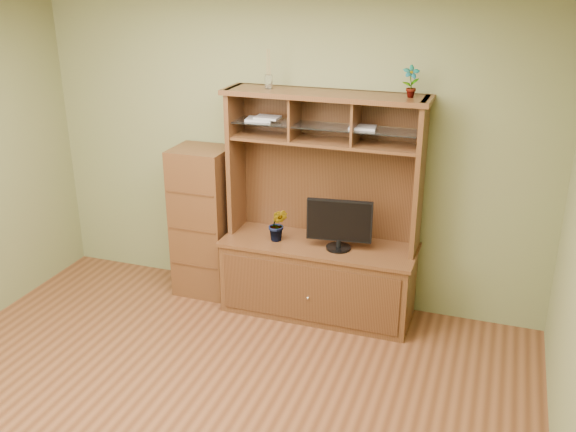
% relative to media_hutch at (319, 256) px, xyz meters
% --- Properties ---
extents(room, '(4.54, 4.04, 2.74)m').
position_rel_media_hutch_xyz_m(room, '(-0.38, -1.73, 0.83)').
color(room, '#522C17').
rests_on(room, ground).
extents(media_hutch, '(1.66, 0.61, 1.90)m').
position_rel_media_hutch_xyz_m(media_hutch, '(0.00, 0.00, 0.00)').
color(media_hutch, '#4A2C15').
rests_on(media_hutch, room).
extents(monitor, '(0.53, 0.21, 0.42)m').
position_rel_media_hutch_xyz_m(monitor, '(0.18, -0.08, 0.35)').
color(monitor, black).
rests_on(monitor, media_hutch).
extents(orchid_plant, '(0.17, 0.15, 0.29)m').
position_rel_media_hutch_xyz_m(orchid_plant, '(-0.34, -0.08, 0.27)').
color(orchid_plant, '#29531C').
rests_on(orchid_plant, media_hutch).
extents(top_plant, '(0.14, 0.11, 0.24)m').
position_rel_media_hutch_xyz_m(top_plant, '(0.66, 0.08, 1.50)').
color(top_plant, '#2F6523').
rests_on(top_plant, media_hutch).
extents(reed_diffuser, '(0.06, 0.06, 0.31)m').
position_rel_media_hutch_xyz_m(reed_diffuser, '(-0.47, 0.08, 1.50)').
color(reed_diffuser, silver).
rests_on(reed_diffuser, media_hutch).
extents(magazines, '(1.10, 0.19, 0.04)m').
position_rel_media_hutch_xyz_m(magazines, '(-0.25, 0.08, 1.13)').
color(magazines, '#B8B8BD').
rests_on(magazines, media_hutch).
extents(side_cabinet, '(0.48, 0.44, 1.36)m').
position_rel_media_hutch_xyz_m(side_cabinet, '(-1.10, 0.03, 0.16)').
color(side_cabinet, '#4A2C15').
rests_on(side_cabinet, room).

